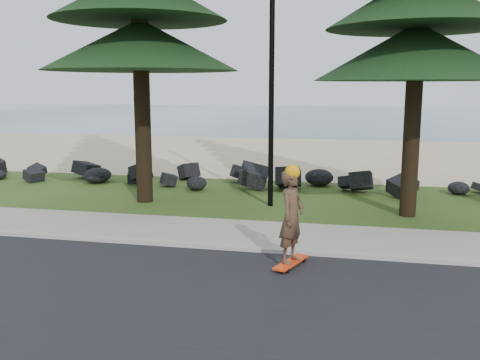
% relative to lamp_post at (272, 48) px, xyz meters
% --- Properties ---
extents(ground, '(160.00, 160.00, 0.00)m').
position_rel_lamp_post_xyz_m(ground, '(0.00, -3.20, -4.13)').
color(ground, '#2D4716').
rests_on(ground, ground).
extents(road, '(160.00, 7.00, 0.02)m').
position_rel_lamp_post_xyz_m(road, '(0.00, -7.70, -4.12)').
color(road, black).
rests_on(road, ground).
extents(kerb, '(160.00, 0.20, 0.10)m').
position_rel_lamp_post_xyz_m(kerb, '(0.00, -4.10, -4.08)').
color(kerb, '#AAA899').
rests_on(kerb, ground).
extents(sidewalk, '(160.00, 2.00, 0.08)m').
position_rel_lamp_post_xyz_m(sidewalk, '(0.00, -3.00, -4.09)').
color(sidewalk, gray).
rests_on(sidewalk, ground).
extents(beach_sand, '(160.00, 15.00, 0.01)m').
position_rel_lamp_post_xyz_m(beach_sand, '(0.00, 11.30, -4.13)').
color(beach_sand, tan).
rests_on(beach_sand, ground).
extents(ocean, '(160.00, 58.00, 0.01)m').
position_rel_lamp_post_xyz_m(ocean, '(0.00, 47.80, -4.13)').
color(ocean, '#365668').
rests_on(ocean, ground).
extents(seawall_boulders, '(60.00, 2.40, 1.10)m').
position_rel_lamp_post_xyz_m(seawall_boulders, '(0.00, 2.40, -4.13)').
color(seawall_boulders, black).
rests_on(seawall_boulders, ground).
extents(lamp_post, '(0.25, 0.14, 8.14)m').
position_rel_lamp_post_xyz_m(lamp_post, '(0.00, 0.00, 0.00)').
color(lamp_post, black).
rests_on(lamp_post, ground).
extents(skateboarder, '(0.56, 1.00, 1.82)m').
position_rel_lamp_post_xyz_m(skateboarder, '(1.13, -4.87, -3.22)').
color(skateboarder, '#F63A0E').
rests_on(skateboarder, ground).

